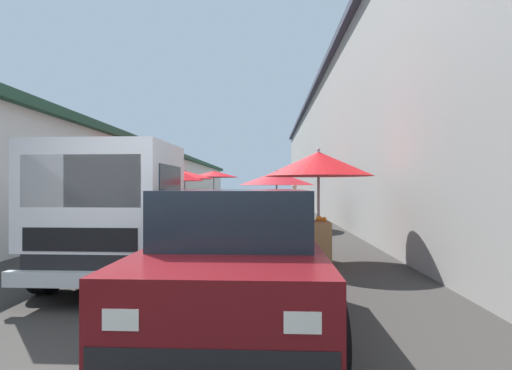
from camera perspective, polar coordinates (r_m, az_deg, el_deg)
The scene contains 13 objects.
ground at distance 16.46m, azimuth -2.87°, elevation -5.38°, with size 90.00×90.00×0.00m, color #33302D.
building_left_whitewash at distance 20.55m, azimuth -23.54°, elevation 0.51°, with size 49.80×7.50×3.44m.
building_right_concrete at distance 19.67m, azimuth 20.01°, elevation 5.65°, with size 49.80×7.50×6.95m.
fruit_stall_far_left at distance 13.70m, azimuth 3.00°, elevation 0.39°, with size 2.67×2.67×2.08m.
fruit_stall_far_right at distance 22.74m, azimuth -6.26°, elevation 1.15°, with size 2.90×2.90×2.45m.
fruit_stall_near_left at distance 17.74m, azimuth -10.37°, elevation 0.72°, with size 2.68×2.68×2.25m.
fruit_stall_near_right at distance 7.81m, azimuth 9.08°, elevation 1.56°, with size 2.16×2.16×2.26m.
fruit_stall_mid_lane at distance 14.43m, azimuth -11.78°, elevation 0.38°, with size 2.13×2.13×2.20m.
hatchback_car at distance 4.53m, azimuth -2.56°, elevation -9.77°, with size 3.94×1.97×1.45m.
delivery_truck at distance 6.39m, azimuth -18.42°, elevation -4.23°, with size 4.96×2.05×2.08m.
vendor_by_crates at distance 17.63m, azimuth 5.67°, elevation -2.09°, with size 0.55×0.41×1.57m.
vendor_in_shade at distance 13.99m, azimuth -17.89°, elevation -2.62°, with size 0.55×0.40×1.56m.
parked_scooter at distance 12.13m, azimuth 5.63°, elevation -5.11°, with size 1.69×0.42×1.14m.
Camera 1 is at (-2.83, -1.32, 1.49)m, focal length 27.24 mm.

